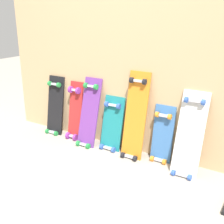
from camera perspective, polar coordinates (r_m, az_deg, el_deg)
The scene contains 9 objects.
ground_plane at distance 3.11m, azimuth 0.68°, elevation -6.84°, with size 12.00×12.00×0.00m, color #A89E8E.
plywood_wall_panel at distance 2.91m, azimuth 1.46°, elevation 7.83°, with size 2.81×0.04×1.58m, color tan.
skateboard_black at distance 3.43m, azimuth -11.10°, elevation 0.72°, with size 0.22×0.19×0.74m.
skateboard_red at distance 3.26m, azimuth -7.30°, elevation -0.25°, with size 0.17×0.18×0.70m.
skateboard_purple at distance 3.08m, azimuth -4.56°, elevation -0.71°, with size 0.21×0.26×0.78m.
skateboard_teal at distance 3.00m, azimuth -0.05°, elevation -2.87°, with size 0.23×0.20×0.62m.
skateboard_orange at distance 2.80m, azimuth 4.53°, elevation -1.43°, with size 0.22×0.24×0.90m.
skateboard_blue at distance 2.80m, azimuth 9.80°, elevation -4.95°, with size 0.20×0.15×0.61m.
skateboard_white at distance 2.62m, azimuth 14.88°, elevation -4.96°, with size 0.24×0.29×0.80m.
Camera 1 is at (1.44, -2.39, 1.37)m, focal length 46.65 mm.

